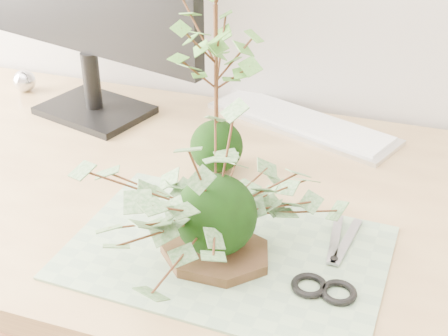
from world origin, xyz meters
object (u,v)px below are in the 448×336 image
(keyboard, at_px, (301,122))
(ivy_kokedama, at_px, (216,181))
(desk, at_px, (222,235))
(maple_kokedama, at_px, (216,19))

(keyboard, bearing_deg, ivy_kokedama, -70.91)
(desk, distance_m, ivy_kokedama, 0.28)
(maple_kokedama, bearing_deg, keyboard, 65.32)
(maple_kokedama, xyz_separation_m, keyboard, (0.10, 0.22, -0.26))
(ivy_kokedama, xyz_separation_m, keyboard, (0.02, 0.45, -0.12))
(desk, xyz_separation_m, maple_kokedama, (-0.03, 0.06, 0.35))
(desk, relative_size, ivy_kokedama, 4.72)
(maple_kokedama, bearing_deg, ivy_kokedama, -70.57)
(maple_kokedama, height_order, keyboard, maple_kokedama)
(ivy_kokedama, bearing_deg, keyboard, 87.84)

